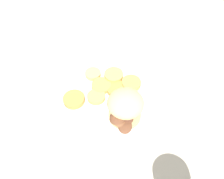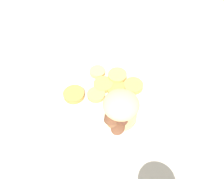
% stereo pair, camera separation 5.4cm
% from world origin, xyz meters
% --- Properties ---
extents(ground_plane, '(4.00, 4.00, 0.00)m').
position_xyz_m(ground_plane, '(0.00, 0.00, 0.00)').
color(ground_plane, '#B2A899').
extents(dinner_plate, '(0.27, 0.27, 0.02)m').
position_xyz_m(dinner_plate, '(0.00, 0.00, 0.01)').
color(dinner_plate, white).
rests_on(dinner_plate, ground_plane).
extents(sandwich, '(0.10, 0.08, 0.08)m').
position_xyz_m(sandwich, '(-0.06, -0.03, 0.06)').
color(sandwich, tan).
rests_on(sandwich, dinner_plate).
extents(potato_round_0, '(0.05, 0.05, 0.01)m').
position_xyz_m(potato_round_0, '(0.03, 0.03, 0.02)').
color(potato_round_0, tan).
rests_on(potato_round_0, dinner_plate).
extents(potato_round_1, '(0.04, 0.04, 0.01)m').
position_xyz_m(potato_round_1, '(0.07, 0.06, 0.02)').
color(potato_round_1, '#DBB766').
rests_on(potato_round_1, dinner_plate).
extents(potato_round_2, '(0.05, 0.05, 0.02)m').
position_xyz_m(potato_round_2, '(0.06, 0.00, 0.02)').
color(potato_round_2, tan).
rests_on(potato_round_2, dinner_plate).
extents(potato_round_3, '(0.05, 0.05, 0.01)m').
position_xyz_m(potato_round_3, '(-0.02, 0.09, 0.02)').
color(potato_round_3, '#BC8942').
rests_on(potato_round_3, dinner_plate).
extents(potato_round_4, '(0.05, 0.05, 0.01)m').
position_xyz_m(potato_round_4, '(-0.01, 0.04, 0.02)').
color(potato_round_4, tan).
rests_on(potato_round_4, dinner_plate).
extents(potato_round_5, '(0.05, 0.05, 0.01)m').
position_xyz_m(potato_round_5, '(0.02, -0.01, 0.02)').
color(potato_round_5, '#BC8942').
rests_on(potato_round_5, dinner_plate).
extents(potato_round_6, '(0.05, 0.05, 0.01)m').
position_xyz_m(potato_round_6, '(0.04, -0.05, 0.02)').
color(potato_round_6, tan).
rests_on(potato_round_6, dinner_plate).
extents(fork, '(0.06, 0.16, 0.00)m').
position_xyz_m(fork, '(0.24, -0.10, 0.00)').
color(fork, silver).
rests_on(fork, ground_plane).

